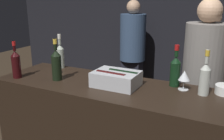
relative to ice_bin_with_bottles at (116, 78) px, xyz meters
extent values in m
cube|color=black|center=(-0.05, 2.39, 0.26)|extent=(6.40, 0.06, 2.80)
cube|color=#B7BABF|center=(0.00, 0.00, -0.01)|extent=(0.36, 0.26, 0.12)
cylinder|color=#380F0F|center=(-0.03, -0.04, 0.02)|extent=(0.26, 0.09, 0.07)
cylinder|color=black|center=(0.04, 0.04, 0.02)|extent=(0.25, 0.08, 0.07)
cylinder|color=silver|center=(0.50, 0.16, -0.06)|extent=(0.08, 0.08, 0.00)
cylinder|color=silver|center=(0.50, 0.16, -0.02)|extent=(0.01, 0.01, 0.07)
cone|color=silver|center=(0.50, 0.16, 0.05)|extent=(0.09, 0.09, 0.07)
cylinder|color=silver|center=(-0.65, 0.06, -0.03)|extent=(0.06, 0.06, 0.06)
sphere|color=#F4C66B|center=(-0.65, 0.06, -0.03)|extent=(0.03, 0.03, 0.03)
cylinder|color=#9EA899|center=(-0.73, 0.24, 0.03)|extent=(0.08, 0.08, 0.19)
cone|color=#9EA899|center=(-0.73, 0.24, 0.15)|extent=(0.08, 0.08, 0.05)
cylinder|color=#9EA899|center=(-0.73, 0.24, 0.22)|extent=(0.03, 0.03, 0.10)
cylinder|color=silver|center=(-0.73, 0.24, 0.25)|extent=(0.03, 0.03, 0.05)
cylinder|color=black|center=(-0.87, -0.20, 0.03)|extent=(0.08, 0.08, 0.19)
cone|color=black|center=(-0.87, -0.20, 0.15)|extent=(0.08, 0.08, 0.05)
cylinder|color=black|center=(-0.87, -0.20, 0.22)|extent=(0.02, 0.02, 0.08)
cylinder|color=red|center=(-0.87, -0.20, 0.24)|extent=(0.03, 0.03, 0.04)
cylinder|color=#B2B7AD|center=(0.65, 0.12, 0.03)|extent=(0.07, 0.07, 0.19)
cone|color=#B2B7AD|center=(0.65, 0.12, 0.15)|extent=(0.07, 0.07, 0.04)
cylinder|color=#B2B7AD|center=(0.65, 0.12, 0.22)|extent=(0.03, 0.03, 0.10)
cylinder|color=gold|center=(0.65, 0.12, 0.25)|extent=(0.03, 0.03, 0.04)
cylinder|color=black|center=(0.41, 0.21, 0.03)|extent=(0.08, 0.08, 0.19)
cone|color=black|center=(0.41, 0.21, 0.15)|extent=(0.08, 0.08, 0.05)
cylinder|color=black|center=(0.41, 0.21, 0.22)|extent=(0.03, 0.03, 0.09)
cylinder|color=maroon|center=(0.41, 0.21, 0.25)|extent=(0.04, 0.04, 0.04)
cylinder|color=black|center=(-0.52, -0.09, 0.04)|extent=(0.08, 0.08, 0.21)
cone|color=black|center=(-0.52, -0.09, 0.17)|extent=(0.08, 0.08, 0.05)
cylinder|color=black|center=(-0.52, -0.09, 0.24)|extent=(0.03, 0.03, 0.09)
cylinder|color=gold|center=(-0.52, -0.09, 0.27)|extent=(0.03, 0.03, 0.04)
cube|color=black|center=(-0.64, 1.93, -0.74)|extent=(0.30, 0.22, 0.78)
cylinder|color=#334766|center=(-0.64, 1.93, 0.01)|extent=(0.40, 0.40, 0.72)
sphere|color=tan|center=(-0.64, 1.93, 0.47)|extent=(0.21, 0.21, 0.21)
cube|color=black|center=(0.54, 1.33, -0.76)|extent=(0.26, 0.19, 0.74)
cylinder|color=#60564C|center=(0.54, 1.33, -0.05)|extent=(0.35, 0.35, 0.69)
sphere|color=tan|center=(0.54, 1.33, 0.40)|extent=(0.21, 0.21, 0.21)
cube|color=black|center=(0.58, 0.61, -0.73)|extent=(0.28, 0.20, 0.80)
cylinder|color=slate|center=(0.58, 0.61, 0.04)|extent=(0.37, 0.37, 0.73)
sphere|color=tan|center=(0.58, 0.61, 0.51)|extent=(0.21, 0.21, 0.21)
camera|label=1|loc=(0.81, -1.69, 0.62)|focal=40.00mm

